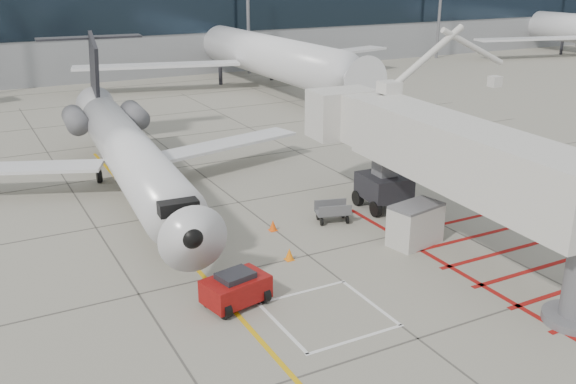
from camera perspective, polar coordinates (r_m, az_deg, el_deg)
ground_plane at (r=26.93m, az=6.07°, el=-8.81°), size 260.00×260.00×0.00m
regional_jet at (r=35.59m, az=-13.41°, el=4.84°), size 26.68×32.56×8.08m
jet_bridge at (r=29.91m, az=15.38°, el=1.93°), size 10.81×20.79×8.10m
pushback_tug at (r=25.61m, az=-4.67°, el=-8.48°), size 2.79×2.07×1.46m
baggage_cart at (r=33.65m, az=3.99°, el=-1.76°), size 1.99×1.55×1.10m
ground_power_unit at (r=31.35m, az=11.25°, el=-2.84°), size 2.78×1.95×2.01m
cone_nose at (r=29.38m, az=0.12°, el=-5.54°), size 0.41×0.41×0.57m
cone_side at (r=32.55m, az=-1.35°, el=-2.97°), size 0.41×0.41×0.57m
terminal_building at (r=92.72m, az=-13.71°, el=15.41°), size 180.00×28.00×14.00m
terminal_glass_band at (r=79.18m, az=-11.04°, el=15.72°), size 180.00×0.10×6.00m
bg_aircraft_c at (r=72.53m, az=-3.07°, el=14.50°), size 38.79×43.10×12.93m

